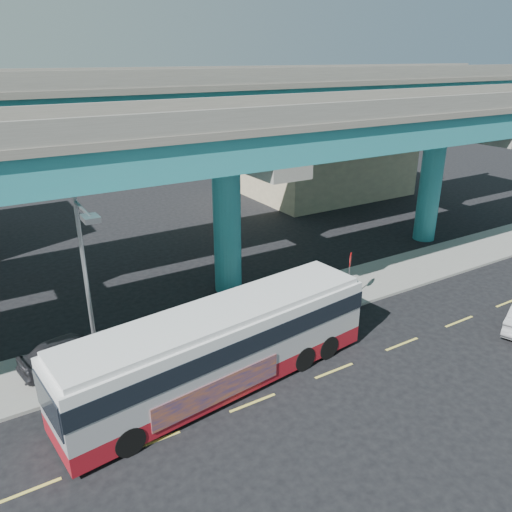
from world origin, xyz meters
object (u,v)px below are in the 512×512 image
parked_car (70,351)px  transit_bus (222,344)px  street_lamp (88,272)px  stop_sign (350,266)px

parked_car → transit_bus: bearing=-141.7°
transit_bus → street_lamp: bearing=147.0°
transit_bus → stop_sign: (9.03, 2.82, 0.30)m
stop_sign → parked_car: bearing=154.9°
transit_bus → stop_sign: transit_bus is taller
parked_car → stop_sign: size_ratio=1.58×
parked_car → stop_sign: bearing=-106.6°
parked_car → stop_sign: (13.94, -1.47, 1.30)m
parked_car → street_lamp: bearing=-172.5°
stop_sign → transit_bus: bearing=178.2°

